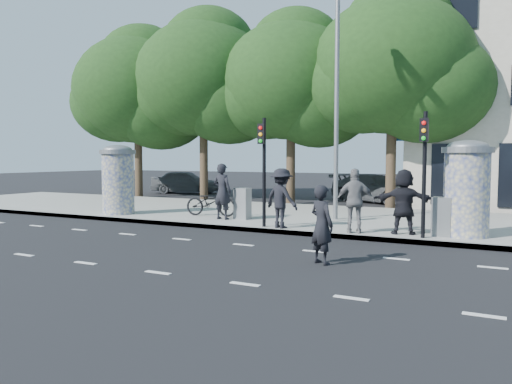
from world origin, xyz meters
The scene contains 24 objects.
ground centered at (0.00, 0.00, 0.00)m, with size 120.00×120.00×0.00m, color black.
sidewalk centered at (0.00, 7.50, 0.07)m, with size 40.00×8.00×0.15m, color gray.
curb centered at (0.00, 3.55, 0.07)m, with size 40.00×0.10×0.16m, color slate.
lane_dash_near centered at (0.00, -2.20, 0.00)m, with size 32.00×0.12×0.01m, color silver.
lane_dash_far centered at (0.00, 1.40, 0.00)m, with size 32.00×0.12×0.01m, color silver.
ad_column_left centered at (-7.20, 4.50, 1.54)m, with size 1.36×1.36×2.65m.
ad_column_right centered at (5.20, 4.70, 1.54)m, with size 1.36×1.36×2.65m.
traffic_pole_near centered at (-0.60, 3.79, 2.23)m, with size 0.22×0.31×3.40m.
traffic_pole_far centered at (4.20, 3.79, 2.23)m, with size 0.22×0.31×3.40m.
street_lamp centered at (0.80, 6.63, 4.79)m, with size 0.25×0.93×8.00m.
tree_far_left centered at (-13.00, 12.50, 6.19)m, with size 7.20×7.20×9.26m.
tree_mid_left centered at (-8.50, 12.50, 6.50)m, with size 7.20×7.20×9.57m.
tree_near_left centered at (-3.50, 12.70, 6.06)m, with size 6.80×6.80×8.97m.
tree_center centered at (1.50, 12.30, 6.31)m, with size 7.00×7.00×9.30m.
ped_b centered at (-2.73, 4.85, 1.13)m, with size 0.72×0.47×1.96m, color black.
ped_d centered at (0.00, 3.85, 1.07)m, with size 1.19×0.68×1.84m, color black.
ped_e centered at (2.32, 3.85, 1.08)m, with size 1.09×0.62×1.86m, color slate.
ped_f centered at (3.60, 4.29, 1.08)m, with size 1.72×0.62×1.85m, color black.
man_road centered at (2.65, 0.11, 0.87)m, with size 0.63×0.42×1.74m, color black.
bicycle centered at (-3.60, 5.47, 0.67)m, with size 1.99×0.69×1.05m, color black.
cabinet_left centered at (-2.13, 5.23, 0.70)m, with size 0.53×0.38×1.10m, color gray.
cabinet_right centered at (4.62, 4.39, 0.69)m, with size 0.52×0.38×1.08m, color slate.
car_left centered at (-12.40, 16.32, 0.75)m, with size 4.38×1.76×1.49m, color #585B5F.
car_right centered at (0.03, 15.50, 0.72)m, with size 4.99×2.03×1.45m, color #4A4E51.
Camera 1 is at (6.30, -10.12, 2.33)m, focal length 35.00 mm.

